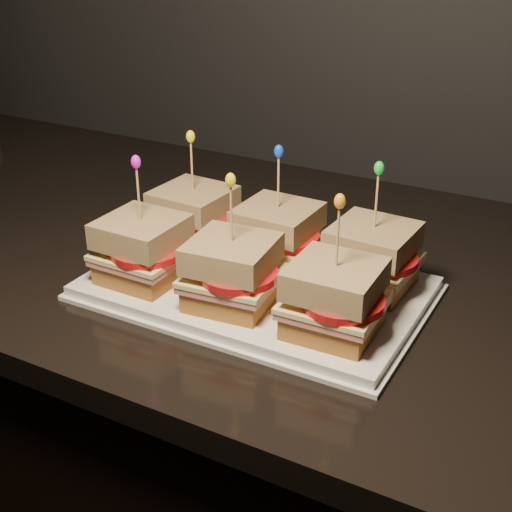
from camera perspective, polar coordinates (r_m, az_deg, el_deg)
The scene contains 46 objects.
cabinet at distance 1.37m, azimuth -5.03°, elevation -16.68°, with size 2.56×0.70×0.89m, color black.
granite_slab at distance 1.11m, azimuth -5.96°, elevation 1.15°, with size 2.60×0.74×0.04m, color black.
platter at distance 0.91m, azimuth 0.00°, elevation -2.59°, with size 0.41×0.26×0.02m, color white.
platter_rim at distance 0.92m, azimuth 0.00°, elevation -2.92°, with size 0.43×0.27×0.01m, color white.
sandwich_0_bread_bot at distance 1.01m, azimuth -4.93°, elevation 1.66°, with size 0.09×0.09×0.03m, color brown.
sandwich_0_ham at distance 1.00m, azimuth -4.97°, elevation 2.55°, with size 0.10×0.10×0.01m, color #BE5F62.
sandwich_0_cheese at distance 1.00m, azimuth -4.98°, elevation 2.92°, with size 0.11×0.10×0.01m, color #ECE393.
sandwich_0_tomato at distance 0.99m, azimuth -4.61°, elevation 3.07°, with size 0.09×0.09×0.01m, color red.
sandwich_0_bread_top at distance 0.99m, azimuth -5.04°, elevation 4.43°, with size 0.10×0.10×0.03m, color #5A2C0C.
sandwich_0_pick at distance 0.97m, azimuth -5.15°, elevation 6.96°, with size 0.00×0.00×0.09m, color tan.
sandwich_0_frill at distance 0.96m, azimuth -5.26°, elevation 9.50°, with size 0.01×0.01×0.02m, color yellow.
sandwich_1_bread_bot at distance 0.95m, azimuth 1.71°, elevation 0.09°, with size 0.09×0.09×0.03m, color brown.
sandwich_1_ham at distance 0.94m, azimuth 1.73°, elevation 1.02°, with size 0.10×0.10×0.01m, color #BE5F62.
sandwich_1_cheese at distance 0.94m, azimuth 1.73°, elevation 1.40°, with size 0.11×0.10×0.01m, color #ECE393.
sandwich_1_tomato at distance 0.93m, azimuth 2.23°, elevation 1.54°, with size 0.09×0.09×0.01m, color red.
sandwich_1_bread_top at distance 0.93m, azimuth 1.75°, elevation 2.99°, with size 0.10×0.10×0.03m, color #5A2C0C.
sandwich_1_pick at distance 0.91m, azimuth 1.79°, elevation 5.68°, with size 0.00×0.00×0.09m, color tan.
sandwich_1_frill at distance 0.90m, azimuth 1.83°, elevation 8.37°, with size 0.01×0.01×0.02m, color blue.
sandwich_2_bread_bot at distance 0.90m, azimuth 9.13°, elevation -1.68°, with size 0.09×0.09×0.03m, color brown.
sandwich_2_ham at distance 0.90m, azimuth 9.21°, elevation -0.71°, with size 0.10×0.10×0.01m, color #BE5F62.
sandwich_2_cheese at distance 0.89m, azimuth 9.24°, elevation -0.31°, with size 0.11×0.10×0.01m, color #ECE393.
sandwich_2_tomato at distance 0.88m, azimuth 9.87°, elevation -0.20°, with size 0.09×0.09×0.01m, color red.
sandwich_2_bread_top at distance 0.88m, azimuth 9.37°, elevation 1.34°, with size 0.10×0.10×0.03m, color #5A2C0C.
sandwich_2_pick at distance 0.86m, azimuth 9.59°, elevation 4.13°, with size 0.00×0.00×0.09m, color tan.
sandwich_2_frill at distance 0.85m, azimuth 9.82°, elevation 6.95°, with size 0.01×0.01×0.02m, color green.
sandwich_3_bread_bot at distance 0.92m, azimuth -8.93°, elevation -1.02°, with size 0.09×0.09×0.03m, color brown.
sandwich_3_ham at distance 0.92m, azimuth -9.01°, elevation -0.07°, with size 0.10×0.10×0.01m, color #BE5F62.
sandwich_3_cheese at distance 0.91m, azimuth -9.04°, elevation 0.32°, with size 0.11×0.10×0.01m, color #ECE393.
sandwich_3_tomato at distance 0.90m, azimuth -8.69°, elevation 0.44°, with size 0.09×0.09×0.01m, color red.
sandwich_3_bread_top at distance 0.90m, azimuth -9.16°, elevation 1.94°, with size 0.10×0.10×0.03m, color #5A2C0C.
sandwich_3_pick at distance 0.88m, azimuth -9.37°, elevation 4.68°, with size 0.00×0.00×0.09m, color tan.
sandwich_3_frill at distance 0.87m, azimuth -9.59°, elevation 7.44°, with size 0.01×0.01×0.02m, color #D016C8.
sandwich_4_bread_bot at distance 0.86m, azimuth -1.90°, elevation -2.96°, with size 0.09×0.09×0.03m, color brown.
sandwich_4_ham at distance 0.85m, azimuth -1.91°, elevation -1.96°, with size 0.10×0.10×0.01m, color #BE5F62.
sandwich_4_cheese at distance 0.85m, azimuth -1.92°, elevation -1.54°, with size 0.11×0.10×0.01m, color #ECE393.
sandwich_4_tomato at distance 0.83m, azimuth -1.43°, elevation -1.44°, with size 0.09×0.09×0.01m, color red.
sandwich_4_bread_top at distance 0.83m, azimuth -1.95°, elevation 0.18°, with size 0.10×0.10×0.03m, color #5A2C0C.
sandwich_4_pick at distance 0.81m, azimuth -2.00°, elevation 3.12°, with size 0.00×0.00×0.09m, color tan.
sandwich_4_frill at distance 0.80m, azimuth -2.05°, elevation 6.09°, with size 0.01×0.01×0.02m, color yellow.
sandwich_5_bread_bot at distance 0.81m, azimuth 6.19°, elevation -5.13°, with size 0.09×0.09×0.03m, color brown.
sandwich_5_ham at distance 0.80m, azimuth 6.25°, elevation -4.09°, with size 0.10×0.10×0.01m, color #BE5F62.
sandwich_5_cheese at distance 0.80m, azimuth 6.27°, elevation -3.65°, with size 0.11×0.10×0.01m, color #ECE393.
sandwich_5_tomato at distance 0.78m, azimuth 6.94°, elevation -3.57°, with size 0.09×0.09×0.01m, color red.
sandwich_5_bread_top at distance 0.78m, azimuth 6.37°, elevation -1.85°, with size 0.10×0.10×0.03m, color #5A2C0C.
sandwich_5_pick at distance 0.76m, azimuth 6.54°, elevation 1.23°, with size 0.00×0.00×0.09m, color tan.
sandwich_5_frill at distance 0.74m, azimuth 6.72°, elevation 4.38°, with size 0.01×0.01×0.02m, color orange.
Camera 1 is at (0.77, 0.82, 1.37)m, focal length 50.00 mm.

